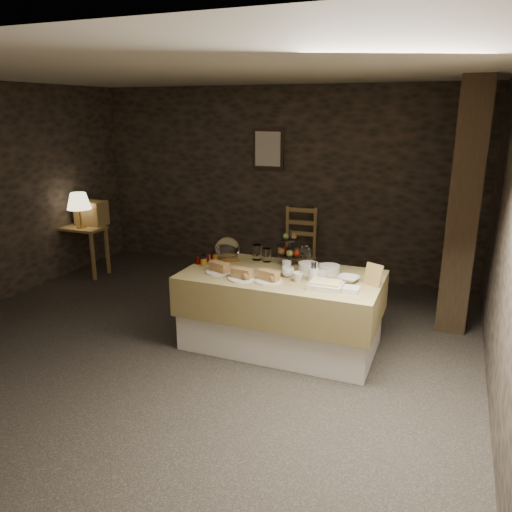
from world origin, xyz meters
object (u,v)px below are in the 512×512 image
at_px(wine_rack, 91,213).
at_px(chair, 299,248).
at_px(buffet_table, 281,305).
at_px(fruit_stand, 290,251).
at_px(console_table, 82,236).
at_px(timber_column, 463,210).
at_px(table_lamp, 79,202).

distance_m(wine_rack, chair, 2.99).
distance_m(buffet_table, fruit_stand, 0.57).
relative_size(buffet_table, console_table, 2.74).
bearing_deg(timber_column, table_lamp, -179.57).
bearing_deg(buffet_table, timber_column, 34.46).
bearing_deg(console_table, buffet_table, -18.01).
distance_m(table_lamp, timber_column, 4.88).
xyz_separation_m(buffet_table, wine_rack, (-3.30, 1.27, 0.43)).
bearing_deg(buffet_table, wine_rack, 158.97).
height_order(wine_rack, fruit_stand, fruit_stand).
bearing_deg(table_lamp, buffet_table, -17.48).
bearing_deg(chair, timber_column, -28.57).
bearing_deg(chair, table_lamp, -162.69).
bearing_deg(buffet_table, chair, 102.47).
distance_m(console_table, table_lamp, 0.51).
xyz_separation_m(console_table, chair, (2.90, 0.98, -0.13)).
bearing_deg(console_table, timber_column, -0.16).
xyz_separation_m(table_lamp, fruit_stand, (3.28, -0.71, -0.17)).
xyz_separation_m(timber_column, fruit_stand, (-1.60, -0.75, -0.41)).
xyz_separation_m(buffet_table, timber_column, (1.57, 1.08, 0.87)).
bearing_deg(console_table, chair, 18.63).
xyz_separation_m(console_table, table_lamp, (0.05, -0.05, 0.50)).
relative_size(timber_column, fruit_stand, 7.11).
height_order(buffet_table, console_table, buffet_table).
bearing_deg(chair, wine_rack, -166.89).
xyz_separation_m(buffet_table, fruit_stand, (-0.03, 0.33, 0.46)).
height_order(table_lamp, wine_rack, table_lamp).
bearing_deg(buffet_table, fruit_stand, 94.64).
distance_m(console_table, fruit_stand, 3.43).
distance_m(timber_column, fruit_stand, 1.81).
bearing_deg(wine_rack, console_table, -105.52).
relative_size(chair, timber_column, 0.30).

